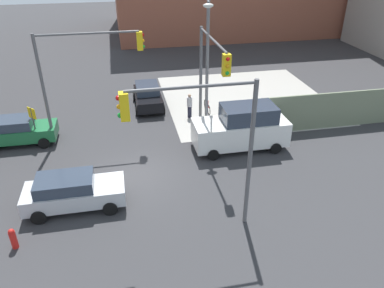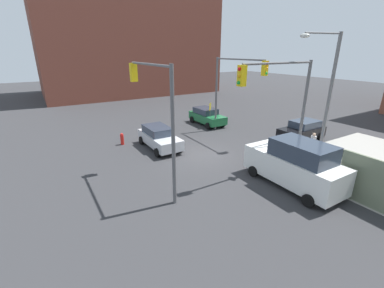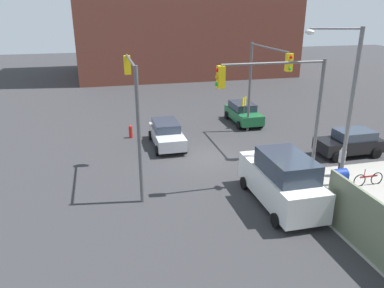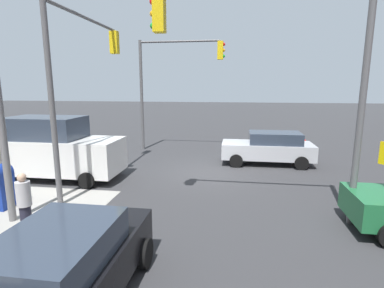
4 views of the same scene
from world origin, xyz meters
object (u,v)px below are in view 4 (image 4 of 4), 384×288
Objects in this scene: mailbox_blue at (0,185)px; fire_hydrant at (303,147)px; traffic_signal_nw_corner at (278,57)px; hatchback_black at (67,267)px; sedan_silver at (269,147)px; traffic_signal_ne_corner at (83,65)px; traffic_signal_se_corner at (172,73)px; van_white_delivery at (54,149)px; pedestrian_crossing at (24,203)px; street_lamp_corner at (6,55)px.

fire_hydrant is at bearing -140.60° from mailbox_blue.
traffic_signal_nw_corner reaches higher than mailbox_blue.
hatchback_black is 11.73m from sedan_silver.
traffic_signal_nw_corner is 1.62× the size of hatchback_black.
traffic_signal_ne_corner reaches higher than hatchback_black.
traffic_signal_nw_corner is 10.22m from traffic_signal_se_corner.
van_white_delivery is at bearing -17.44° from traffic_signal_nw_corner.
mailbox_blue is 11.42m from sedan_silver.
sedan_silver is at bearing -157.69° from van_white_delivery.
sedan_silver is at bearing -95.32° from traffic_signal_nw_corner.
sedan_silver is at bearing 155.08° from traffic_signal_se_corner.
traffic_signal_nw_corner is 1.46× the size of sedan_silver.
pedestrian_crossing is (2.60, -2.38, 0.04)m from hatchback_black.
van_white_delivery reaches higher than pedestrian_crossing.
van_white_delivery is at bearing -1.83° from pedestrian_crossing.
traffic_signal_nw_corner reaches higher than sedan_silver.
mailbox_blue is at bearing 92.70° from van_white_delivery.
traffic_signal_se_corner is at bearing -2.26° from fire_hydrant.
van_white_delivery is at bearing 59.17° from traffic_signal_se_corner.
hatchback_black reaches higher than mailbox_blue.
fire_hydrant is 0.23× the size of hatchback_black.
street_lamp_corner is (0.61, 3.06, 0.07)m from traffic_signal_ne_corner.
traffic_signal_nw_corner is 10.03m from fire_hydrant.
traffic_signal_ne_corner is (1.91, 6.88, 0.03)m from traffic_signal_se_corner.
traffic_signal_se_corner is at bearing -120.83° from van_white_delivery.
traffic_signal_nw_corner is 3.84× the size of pedestrian_crossing.
traffic_signal_ne_corner is 0.81× the size of street_lamp_corner.
street_lamp_corner is 1.99× the size of hatchback_black.
fire_hydrant is at bearing -152.14° from van_white_delivery.
traffic_signal_ne_corner is (6.74, -2.12, -0.02)m from traffic_signal_nw_corner.
pedestrian_crossing is at bearing 49.31° from fire_hydrant.
traffic_signal_se_corner is 10.26m from street_lamp_corner.
street_lamp_corner reaches higher than traffic_signal_se_corner.
street_lamp_corner reaches higher than hatchback_black.
mailbox_blue is 3.24m from van_white_delivery.
traffic_signal_ne_corner is 3.88m from van_white_delivery.
van_white_delivery is (1.85, -0.58, -3.35)m from traffic_signal_ne_corner.
traffic_signal_ne_corner is at bearing 162.61° from van_white_delivery.
mailbox_blue is at bearing 57.03° from traffic_signal_ne_corner.
traffic_signal_nw_corner is 6.96m from hatchback_black.
pedestrian_crossing is at bearing 143.13° from mailbox_blue.
fire_hydrant is at bearing 177.74° from traffic_signal_se_corner.
traffic_signal_nw_corner reaches higher than pedestrian_crossing.
fire_hydrant is 0.17× the size of van_white_delivery.
hatchback_black is at bearing 139.85° from mailbox_blue.
sedan_silver is 0.83× the size of van_white_delivery.
traffic_signal_se_corner is at bearing -110.80° from mailbox_blue.
mailbox_blue is 0.32× the size of sedan_silver.
traffic_signal_nw_corner is 7.07m from traffic_signal_ne_corner.
pedestrian_crossing reaches higher than hatchback_black.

